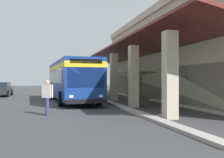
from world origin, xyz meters
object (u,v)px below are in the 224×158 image
pedestrian (47,95)px  potted_palm (141,95)px  transit_bus (71,78)px  parked_sedan_charcoal (1,89)px

pedestrian → potted_palm: 7.02m
transit_bus → pedestrian: bearing=-13.1°
pedestrian → potted_palm: (-3.48, 6.10, -0.29)m
potted_palm → parked_sedan_charcoal: bearing=-139.3°
parked_sedan_charcoal → potted_palm: size_ratio=1.85×
transit_bus → parked_sedan_charcoal: transit_bus is taller
pedestrian → potted_palm: size_ratio=0.72×
transit_bus → pedestrian: size_ratio=6.64×
parked_sedan_charcoal → potted_palm: 16.66m
parked_sedan_charcoal → pedestrian: pedestrian is taller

